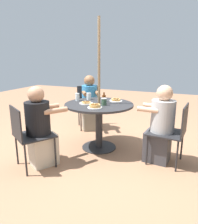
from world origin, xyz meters
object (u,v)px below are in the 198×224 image
patio_chair_south (173,130)px  pancake_plate_c (116,100)px  patio_chair_north (89,104)px  drinking_glass_a (77,97)px  drinking_glass_b (89,96)px  diner_north (90,105)px  coffee_cup (104,102)px  patio_chair_east (28,133)px  diner_south (160,127)px  pancake_plate_b (95,106)px  patio_table (99,113)px  pancake_plate_a (86,103)px  diner_east (40,129)px  syrup_bottle (104,98)px

patio_chair_south → pancake_plate_c: 1.07m
patio_chair_north → drinking_glass_a: (0.87, 0.22, 0.31)m
patio_chair_north → drinking_glass_b: bearing=82.1°
diner_north → coffee_cup: 1.13m
patio_chair_east → diner_north: bearing=119.8°
patio_chair_north → pancake_plate_c: bearing=106.9°
diner_south → pancake_plate_b: bearing=107.6°
patio_table → patio_chair_south: (0.11, 1.14, -0.09)m
diner_south → pancake_plate_a: diner_south is taller
diner_east → pancake_plate_c: bearing=89.4°
pancake_plate_b → drinking_glass_a: bearing=-126.7°
patio_chair_east → diner_east: (-0.15, 0.09, 0.01)m
diner_east → diner_north: bearing=122.8°
diner_north → pancake_plate_a: size_ratio=5.20×
diner_north → pancake_plate_c: diner_north is taller
diner_north → drinking_glass_b: 0.69m
syrup_bottle → coffee_cup: size_ratio=1.46×
pancake_plate_a → syrup_bottle: (-0.24, 0.21, 0.05)m
patio_chair_north → diner_south: 1.92m
diner_north → diner_south: 1.76m
patio_table → drinking_glass_a: 0.48m
patio_chair_east → pancake_plate_a: (-0.90, 0.41, 0.26)m
pancake_plate_a → diner_south: bearing=89.5°
diner_north → drinking_glass_a: diner_north is taller
patio_chair_east → drinking_glass_a: 1.11m
patio_table → diner_east: size_ratio=0.99×
patio_chair_east → coffee_cup: bearing=83.3°
diner_east → drinking_glass_a: size_ratio=8.81×
pancake_plate_b → drinking_glass_b: (-0.52, -0.35, 0.03)m
patio_chair_south → coffee_cup: size_ratio=7.97×
patio_chair_east → drinking_glass_b: size_ratio=7.50×
patio_chair_north → pancake_plate_c: size_ratio=4.03×
coffee_cup → patio_chair_south: bearing=87.9°
diner_north → drinking_glass_b: bearing=80.0°
diner_south → coffee_cup: diner_south is taller
diner_south → pancake_plate_c: 0.91m
patio_chair_south → diner_south: diner_south is taller
patio_chair_north → pancake_plate_c: patio_chair_north is taller
patio_chair_east → pancake_plate_c: size_ratio=4.03×
diner_east → pancake_plate_c: diner_east is taller
patio_chair_north → drinking_glass_b: drinking_glass_b is taller
patio_table → diner_east: diner_east is taller
pancake_plate_a → drinking_glass_a: bearing=-123.1°
patio_chair_east → diner_east: bearing=90.0°
pancake_plate_c → coffee_cup: (0.35, -0.07, 0.03)m
patio_chair_south → pancake_plate_b: 1.13m
diner_north → diner_south: (0.90, 1.52, -0.01)m
diner_north → drinking_glass_a: size_ratio=8.82×
patio_table → syrup_bottle: bearing=171.9°
pancake_plate_c → drinking_glass_b: 0.48m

